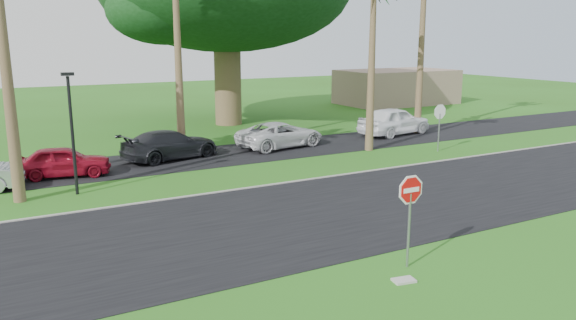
{
  "coord_description": "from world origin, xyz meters",
  "views": [
    {
      "loc": [
        -8.91,
        -13.59,
        5.93
      ],
      "look_at": [
        0.11,
        2.79,
        1.8
      ],
      "focal_mm": 35.0,
      "sensor_mm": 36.0,
      "label": 1
    }
  ],
  "objects_px": {
    "stop_sign_near": "(410,202)",
    "car_red": "(63,162)",
    "car_pickup": "(394,121)",
    "stop_sign_far": "(440,118)",
    "car_dark": "(170,145)",
    "car_minivan": "(280,135)"
  },
  "relations": [
    {
      "from": "stop_sign_near",
      "to": "car_dark",
      "type": "height_order",
      "value": "stop_sign_near"
    },
    {
      "from": "car_minivan",
      "to": "car_pickup",
      "type": "relative_size",
      "value": 0.98
    },
    {
      "from": "car_red",
      "to": "car_minivan",
      "type": "height_order",
      "value": "car_minivan"
    },
    {
      "from": "car_red",
      "to": "car_pickup",
      "type": "height_order",
      "value": "car_pickup"
    },
    {
      "from": "car_red",
      "to": "car_pickup",
      "type": "distance_m",
      "value": 19.32
    },
    {
      "from": "car_minivan",
      "to": "car_pickup",
      "type": "distance_m",
      "value": 7.99
    },
    {
      "from": "stop_sign_near",
      "to": "car_dark",
      "type": "distance_m",
      "value": 15.99
    },
    {
      "from": "stop_sign_near",
      "to": "car_dark",
      "type": "xyz_separation_m",
      "value": [
        -1.44,
        15.89,
        -1.06
      ]
    },
    {
      "from": "car_red",
      "to": "car_minivan",
      "type": "relative_size",
      "value": 0.79
    },
    {
      "from": "car_red",
      "to": "car_dark",
      "type": "bearing_deg",
      "value": -65.13
    },
    {
      "from": "stop_sign_far",
      "to": "car_minivan",
      "type": "relative_size",
      "value": 0.53
    },
    {
      "from": "car_red",
      "to": "car_minivan",
      "type": "distance_m",
      "value": 11.35
    },
    {
      "from": "stop_sign_near",
      "to": "stop_sign_far",
      "type": "bearing_deg",
      "value": 43.73
    },
    {
      "from": "car_dark",
      "to": "car_minivan",
      "type": "bearing_deg",
      "value": -103.29
    },
    {
      "from": "car_red",
      "to": "car_pickup",
      "type": "xyz_separation_m",
      "value": [
        19.26,
        1.46,
        0.19
      ]
    },
    {
      "from": "stop_sign_far",
      "to": "car_red",
      "type": "relative_size",
      "value": 0.67
    },
    {
      "from": "stop_sign_far",
      "to": "car_pickup",
      "type": "distance_m",
      "value": 5.33
    },
    {
      "from": "car_red",
      "to": "car_pickup",
      "type": "relative_size",
      "value": 0.78
    },
    {
      "from": "stop_sign_far",
      "to": "car_dark",
      "type": "height_order",
      "value": "stop_sign_far"
    },
    {
      "from": "car_pickup",
      "to": "stop_sign_far",
      "type": "bearing_deg",
      "value": 156.19
    },
    {
      "from": "stop_sign_near",
      "to": "car_red",
      "type": "relative_size",
      "value": 0.67
    },
    {
      "from": "stop_sign_far",
      "to": "car_red",
      "type": "height_order",
      "value": "stop_sign_far"
    }
  ]
}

